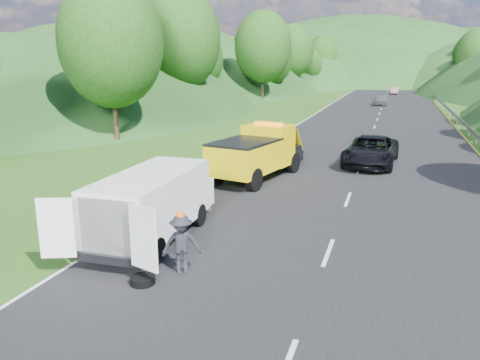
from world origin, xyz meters
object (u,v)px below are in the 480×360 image
(tow_truck, at_px, (257,152))
(passing_suv, at_px, (370,165))
(white_van, at_px, (154,202))
(suitcase, at_px, (126,204))
(child, at_px, (207,211))
(worker, at_px, (182,273))
(spare_tire, at_px, (143,284))
(woman, at_px, (196,204))

(tow_truck, height_order, passing_suv, tow_truck)
(white_van, height_order, suitcase, white_van)
(white_van, distance_m, suitcase, 3.43)
(child, relative_size, worker, 0.64)
(spare_tire, bearing_deg, woman, 102.49)
(spare_tire, xyz_separation_m, passing_suv, (4.85, 17.05, 0.00))
(white_van, bearing_deg, worker, -48.66)
(suitcase, bearing_deg, woman, 41.49)
(worker, height_order, suitcase, worker)
(woman, xyz_separation_m, worker, (2.27, -6.16, 0.00))
(woman, relative_size, spare_tire, 2.40)
(white_van, distance_m, spare_tire, 3.51)
(tow_truck, xyz_separation_m, white_van, (-0.87, -9.06, -0.04))
(tow_truck, distance_m, white_van, 9.11)
(child, height_order, suitcase, suitcase)
(worker, xyz_separation_m, suitcase, (-4.40, 4.28, 0.32))
(white_van, xyz_separation_m, spare_tire, (1.25, -3.01, -1.28))
(suitcase, bearing_deg, passing_suv, 54.17)
(tow_truck, distance_m, suitcase, 7.70)
(white_van, height_order, woman, white_van)
(white_van, bearing_deg, suitcase, 136.36)
(tow_truck, height_order, spare_tire, tow_truck)
(child, height_order, worker, worker)
(white_van, distance_m, passing_suv, 15.36)
(child, height_order, spare_tire, child)
(woman, bearing_deg, worker, 165.52)
(white_van, xyz_separation_m, suitcase, (-2.45, 2.20, -0.96))
(tow_truck, height_order, white_van, tow_truck)
(tow_truck, relative_size, child, 6.14)
(suitcase, bearing_deg, tow_truck, 64.18)
(tow_truck, distance_m, worker, 11.28)
(tow_truck, xyz_separation_m, suitcase, (-3.32, -6.87, -1.00))
(white_van, relative_size, worker, 3.84)
(suitcase, bearing_deg, white_van, -41.86)
(white_van, bearing_deg, woman, 92.71)
(white_van, xyz_separation_m, worker, (1.95, -2.08, -1.28))
(worker, bearing_deg, suitcase, 101.98)
(tow_truck, height_order, worker, tow_truck)
(tow_truck, bearing_deg, passing_suv, 55.84)
(tow_truck, height_order, child, tow_truck)
(white_van, xyz_separation_m, child, (0.51, 3.32, -1.28))
(worker, bearing_deg, child, 71.14)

